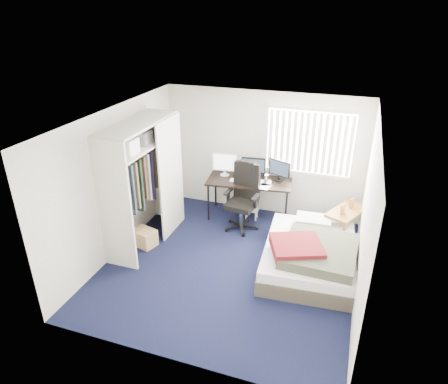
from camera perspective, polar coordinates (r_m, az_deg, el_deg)
The scene contains 10 objects.
ground at distance 6.81m, azimuth 0.84°, elevation -10.33°, with size 4.20×4.20×0.00m, color black.
room_shell at distance 6.05m, azimuth 0.93°, elevation 1.34°, with size 4.20×4.20×4.20m.
window_assembly at distance 7.72m, azimuth 12.12°, elevation 6.93°, with size 1.72×0.09×1.32m.
closet at distance 6.98m, azimuth -11.57°, elevation 2.79°, with size 0.64×1.84×2.22m.
desk at distance 7.91m, azimuth 3.71°, elevation 1.94°, with size 1.73×0.96×1.27m.
office_chair at distance 7.64m, azimuth 2.76°, elevation -1.63°, with size 0.69×0.69×1.32m.
footstool at distance 8.09m, azimuth 3.97°, elevation -2.74°, with size 0.28×0.23×0.22m.
nightstand at distance 7.56m, azimuth 17.16°, elevation -2.91°, with size 0.77×0.98×0.78m.
bed at distance 6.72m, azimuth 12.19°, elevation -8.66°, with size 1.59×2.04×0.64m.
pine_box at distance 7.37m, azimuth -11.30°, elevation -6.39°, with size 0.40×0.30×0.30m, color tan.
Camera 1 is at (1.68, -5.26, 3.99)m, focal length 32.00 mm.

